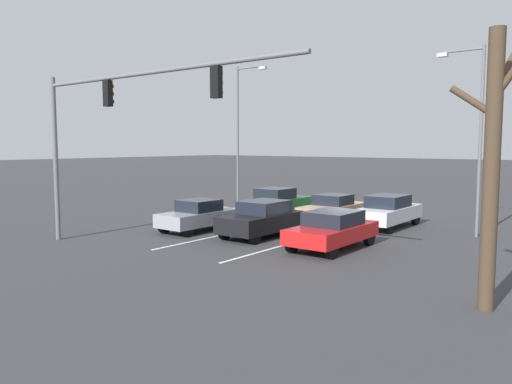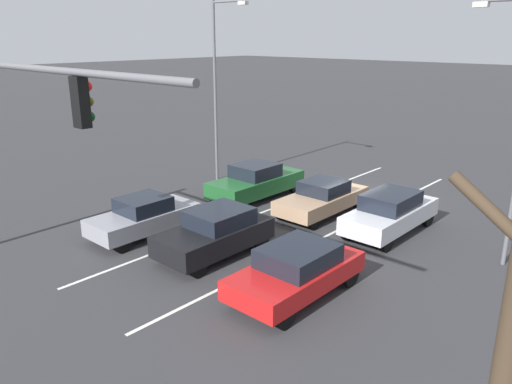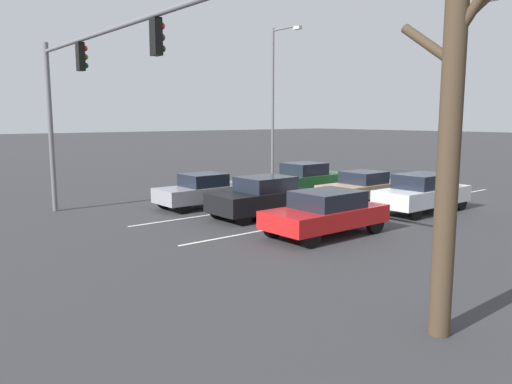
{
  "view_description": "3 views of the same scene",
  "coord_description": "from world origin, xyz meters",
  "px_view_note": "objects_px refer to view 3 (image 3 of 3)",
  "views": [
    {
      "loc": [
        -12.83,
        25.2,
        3.99
      ],
      "look_at": [
        -0.12,
        8.82,
        2.02
      ],
      "focal_mm": 35.0,
      "sensor_mm": 36.0,
      "label": 1
    },
    {
      "loc": [
        -11.26,
        18.61,
        7.05
      ],
      "look_at": [
        -0.83,
        7.16,
        2.18
      ],
      "focal_mm": 35.0,
      "sensor_mm": 36.0,
      "label": 2
    },
    {
      "loc": [
        -14.45,
        20.3,
        3.78
      ],
      "look_at": [
        -0.32,
        8.76,
        1.09
      ],
      "focal_mm": 35.0,
      "sensor_mm": 36.0,
      "label": 3
    }
  ],
  "objects_px": {
    "car_black_midlane_front": "(262,197)",
    "car_tan_midlane_second": "(363,187)",
    "car_darkgreen_rightlane_second": "(305,179)",
    "traffic_signal_gantry": "(83,80)",
    "bare_tree_near": "(454,124)",
    "car_gray_rightlane_front": "(203,191)",
    "car_silver_leftlane_second": "(423,192)",
    "car_red_leftlane_front": "(326,212)",
    "street_lamp_right_shoulder": "(276,96)"
  },
  "relations": [
    {
      "from": "car_gray_rightlane_front",
      "to": "street_lamp_right_shoulder",
      "type": "height_order",
      "value": "street_lamp_right_shoulder"
    },
    {
      "from": "car_gray_rightlane_front",
      "to": "car_red_leftlane_front",
      "type": "bearing_deg",
      "value": -178.19
    },
    {
      "from": "car_red_leftlane_front",
      "to": "street_lamp_right_shoulder",
      "type": "xyz_separation_m",
      "value": [
        10.12,
        -6.72,
        4.23
      ]
    },
    {
      "from": "traffic_signal_gantry",
      "to": "car_black_midlane_front",
      "type": "bearing_deg",
      "value": -113.99
    },
    {
      "from": "car_black_midlane_front",
      "to": "traffic_signal_gantry",
      "type": "distance_m",
      "value": 7.64
    },
    {
      "from": "street_lamp_right_shoulder",
      "to": "car_tan_midlane_second",
      "type": "bearing_deg",
      "value": 174.25
    },
    {
      "from": "car_red_leftlane_front",
      "to": "car_darkgreen_rightlane_second",
      "type": "relative_size",
      "value": 0.91
    },
    {
      "from": "car_darkgreen_rightlane_second",
      "to": "car_silver_leftlane_second",
      "type": "relative_size",
      "value": 1.04
    },
    {
      "from": "car_red_leftlane_front",
      "to": "car_tan_midlane_second",
      "type": "height_order",
      "value": "car_red_leftlane_front"
    },
    {
      "from": "car_tan_midlane_second",
      "to": "bare_tree_near",
      "type": "xyz_separation_m",
      "value": [
        -9.83,
        10.0,
        2.99
      ]
    },
    {
      "from": "car_darkgreen_rightlane_second",
      "to": "bare_tree_near",
      "type": "relative_size",
      "value": 0.67
    },
    {
      "from": "car_silver_leftlane_second",
      "to": "car_tan_midlane_second",
      "type": "xyz_separation_m",
      "value": [
        3.05,
        0.0,
        -0.11
      ]
    },
    {
      "from": "traffic_signal_gantry",
      "to": "bare_tree_near",
      "type": "height_order",
      "value": "bare_tree_near"
    },
    {
      "from": "car_tan_midlane_second",
      "to": "traffic_signal_gantry",
      "type": "xyz_separation_m",
      "value": [
        2.89,
        11.46,
        4.38
      ]
    },
    {
      "from": "car_tan_midlane_second",
      "to": "traffic_signal_gantry",
      "type": "height_order",
      "value": "traffic_signal_gantry"
    },
    {
      "from": "car_red_leftlane_front",
      "to": "car_tan_midlane_second",
      "type": "xyz_separation_m",
      "value": [
        3.37,
        -6.04,
        -0.06
      ]
    },
    {
      "from": "car_tan_midlane_second",
      "to": "traffic_signal_gantry",
      "type": "bearing_deg",
      "value": 75.85
    },
    {
      "from": "car_silver_leftlane_second",
      "to": "bare_tree_near",
      "type": "distance_m",
      "value": 12.42
    },
    {
      "from": "traffic_signal_gantry",
      "to": "street_lamp_right_shoulder",
      "type": "height_order",
      "value": "street_lamp_right_shoulder"
    },
    {
      "from": "traffic_signal_gantry",
      "to": "bare_tree_near",
      "type": "distance_m",
      "value": 12.88
    },
    {
      "from": "car_darkgreen_rightlane_second",
      "to": "car_silver_leftlane_second",
      "type": "distance_m",
      "value": 6.54
    },
    {
      "from": "bare_tree_near",
      "to": "car_black_midlane_front",
      "type": "bearing_deg",
      "value": -23.0
    },
    {
      "from": "car_black_midlane_front",
      "to": "traffic_signal_gantry",
      "type": "xyz_separation_m",
      "value": [
        2.57,
        5.77,
        4.29
      ]
    },
    {
      "from": "bare_tree_near",
      "to": "car_gray_rightlane_front",
      "type": "bearing_deg",
      "value": -15.63
    },
    {
      "from": "car_silver_leftlane_second",
      "to": "bare_tree_near",
      "type": "xyz_separation_m",
      "value": [
        -6.78,
        10.0,
        2.88
      ]
    },
    {
      "from": "car_black_midlane_front",
      "to": "street_lamp_right_shoulder",
      "type": "height_order",
      "value": "street_lamp_right_shoulder"
    },
    {
      "from": "car_silver_leftlane_second",
      "to": "car_black_midlane_front",
      "type": "bearing_deg",
      "value": 59.39
    },
    {
      "from": "car_darkgreen_rightlane_second",
      "to": "street_lamp_right_shoulder",
      "type": "relative_size",
      "value": 0.54
    },
    {
      "from": "car_gray_rightlane_front",
      "to": "traffic_signal_gantry",
      "type": "distance_m",
      "value": 6.81
    },
    {
      "from": "car_gray_rightlane_front",
      "to": "car_black_midlane_front",
      "type": "xyz_separation_m",
      "value": [
        -3.21,
        -0.57,
        0.06
      ]
    },
    {
      "from": "car_silver_leftlane_second",
      "to": "street_lamp_right_shoulder",
      "type": "bearing_deg",
      "value": -3.95
    },
    {
      "from": "car_black_midlane_front",
      "to": "street_lamp_right_shoulder",
      "type": "xyz_separation_m",
      "value": [
        6.43,
        -6.37,
        4.2
      ]
    },
    {
      "from": "car_gray_rightlane_front",
      "to": "bare_tree_near",
      "type": "distance_m",
      "value": 14.19
    },
    {
      "from": "car_red_leftlane_front",
      "to": "car_silver_leftlane_second",
      "type": "distance_m",
      "value": 6.05
    },
    {
      "from": "car_red_leftlane_front",
      "to": "street_lamp_right_shoulder",
      "type": "bearing_deg",
      "value": -33.6
    },
    {
      "from": "bare_tree_near",
      "to": "car_tan_midlane_second",
      "type": "bearing_deg",
      "value": -45.48
    },
    {
      "from": "car_red_leftlane_front",
      "to": "traffic_signal_gantry",
      "type": "xyz_separation_m",
      "value": [
        6.25,
        5.42,
        4.32
      ]
    },
    {
      "from": "car_darkgreen_rightlane_second",
      "to": "traffic_signal_gantry",
      "type": "height_order",
      "value": "traffic_signal_gantry"
    },
    {
      "from": "car_gray_rightlane_front",
      "to": "car_silver_leftlane_second",
      "type": "relative_size",
      "value": 0.9
    },
    {
      "from": "car_red_leftlane_front",
      "to": "car_silver_leftlane_second",
      "type": "relative_size",
      "value": 0.94
    },
    {
      "from": "car_black_midlane_front",
      "to": "car_darkgreen_rightlane_second",
      "type": "bearing_deg",
      "value": -59.97
    },
    {
      "from": "car_gray_rightlane_front",
      "to": "car_tan_midlane_second",
      "type": "xyz_separation_m",
      "value": [
        -3.53,
        -6.26,
        -0.02
      ]
    },
    {
      "from": "car_silver_leftlane_second",
      "to": "traffic_signal_gantry",
      "type": "bearing_deg",
      "value": 62.62
    },
    {
      "from": "car_silver_leftlane_second",
      "to": "car_tan_midlane_second",
      "type": "height_order",
      "value": "car_silver_leftlane_second"
    },
    {
      "from": "car_red_leftlane_front",
      "to": "traffic_signal_gantry",
      "type": "relative_size",
      "value": 0.34
    },
    {
      "from": "car_gray_rightlane_front",
      "to": "car_darkgreen_rightlane_second",
      "type": "relative_size",
      "value": 0.87
    },
    {
      "from": "street_lamp_right_shoulder",
      "to": "traffic_signal_gantry",
      "type": "bearing_deg",
      "value": 107.65
    },
    {
      "from": "car_black_midlane_front",
      "to": "car_silver_leftlane_second",
      "type": "bearing_deg",
      "value": -120.61
    },
    {
      "from": "car_black_midlane_front",
      "to": "car_tan_midlane_second",
      "type": "bearing_deg",
      "value": -93.22
    },
    {
      "from": "car_gray_rightlane_front",
      "to": "car_tan_midlane_second",
      "type": "distance_m",
      "value": 7.19
    }
  ]
}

